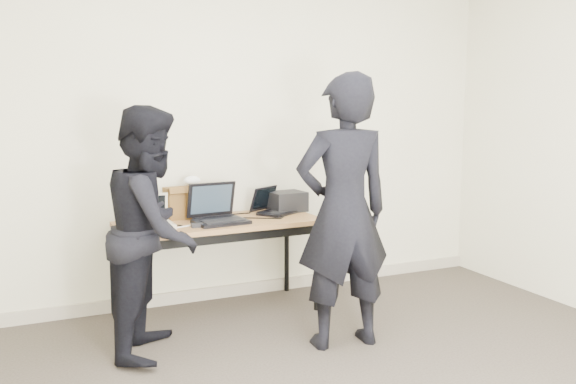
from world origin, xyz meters
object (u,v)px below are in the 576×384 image
laptop_beige (152,221)px  person_observer (153,230)px  laptop_right (272,208)px  person_typist (343,212)px  leather_satchel (189,201)px  equipment_box (287,201)px  laptop_center (217,213)px  desk (220,229)px

laptop_beige → person_observer: 0.43m
laptop_right → person_typist: bearing=-118.0°
person_typist → person_observer: size_ratio=1.13×
leather_satchel → equipment_box: bearing=-10.4°
laptop_center → leather_satchel: laptop_center is taller
leather_satchel → laptop_beige: bearing=-149.3°
laptop_center → laptop_right: 0.53m
laptop_center → laptop_right: (0.51, 0.17, -0.02)m
laptop_right → leather_satchel: bearing=138.7°
equipment_box → person_typist: (-0.06, -1.06, 0.09)m
desk → laptop_right: 0.51m
desk → laptop_right: (0.48, 0.13, 0.11)m
leather_satchel → person_observer: 0.80m
desk → leather_satchel: bearing=125.7°
desk → equipment_box: 0.67m
laptop_center → person_observer: 0.69m
laptop_right → equipment_box: size_ratio=1.42×
laptop_beige → laptop_center: (0.48, 0.00, 0.02)m
laptop_center → leather_satchel: 0.31m
laptop_beige → laptop_center: laptop_center is taller
laptop_beige → equipment_box: size_ratio=1.05×
equipment_box → person_observer: size_ratio=0.18×
leather_satchel → person_observer: bearing=-127.9°
laptop_center → leather_satchel: (-0.15, 0.26, 0.06)m
person_typist → equipment_box: bearing=-89.2°
laptop_beige → laptop_right: bearing=7.5°
desk → person_typist: person_typist is taller
leather_satchel → person_observer: size_ratio=0.24×
leather_satchel → desk: bearing=-59.6°
laptop_right → laptop_center: bearing=165.3°
laptop_beige → equipment_box: (1.14, 0.23, 0.03)m
desk → equipment_box: bearing=14.4°
laptop_right → person_observer: size_ratio=0.25×
laptop_beige → person_typist: person_typist is taller
laptop_right → person_typist: 1.02m
laptop_center → person_observer: bearing=-148.9°
leather_satchel → person_typist: person_typist is taller
laptop_center → person_typist: 1.03m
desk → laptop_beige: laptop_beige is taller
laptop_right → equipment_box: (0.15, 0.06, 0.03)m
laptop_right → person_typist: (0.09, -1.01, 0.12)m
laptop_beige → person_typist: 1.37m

